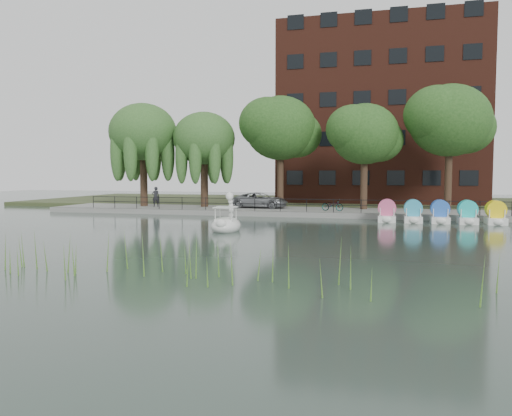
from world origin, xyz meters
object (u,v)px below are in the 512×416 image
at_px(minivan, 260,199).
at_px(pedestrian, 156,195).
at_px(bicycle, 332,204).
at_px(swan_boat, 226,223).

distance_m(minivan, pedestrian, 9.19).
xyz_separation_m(bicycle, pedestrian, (-15.37, 1.09, 0.49)).
relative_size(minivan, pedestrian, 2.69).
bearing_deg(swan_boat, minivan, 92.29).
bearing_deg(bicycle, pedestrian, 98.69).
relative_size(minivan, swan_boat, 1.95).
height_order(minivan, pedestrian, pedestrian).
xyz_separation_m(pedestrian, swan_boat, (10.52, -12.60, -0.91)).
xyz_separation_m(minivan, pedestrian, (-9.16, -0.72, 0.25)).
bearing_deg(minivan, swan_boat, -172.06).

